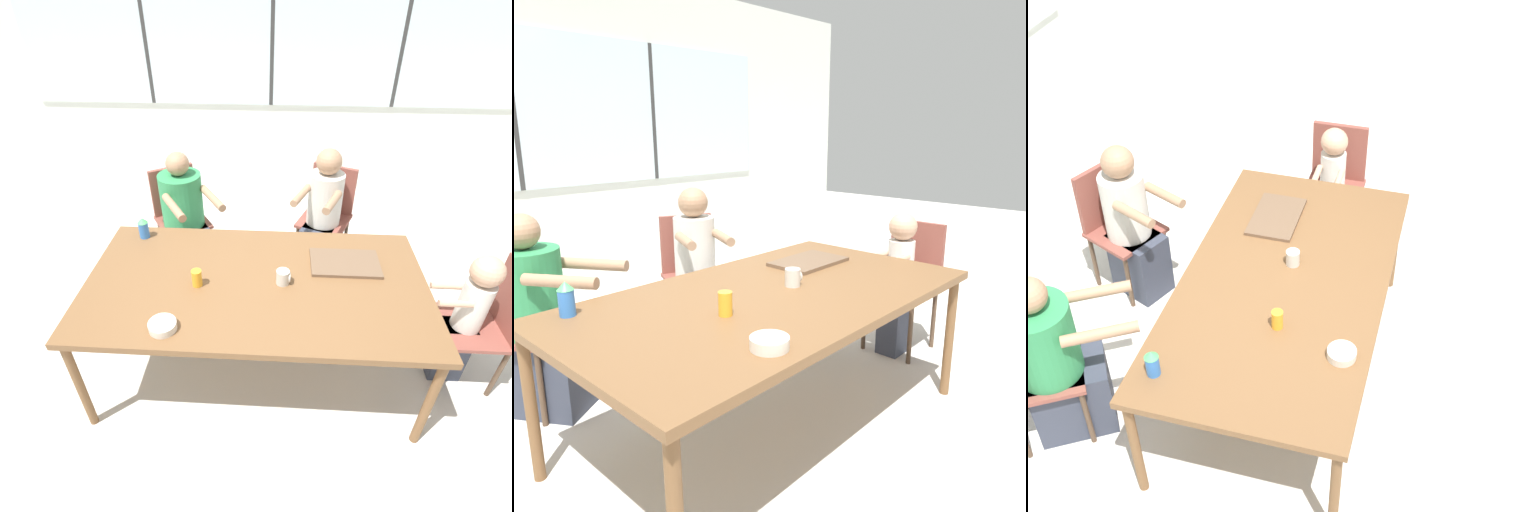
# 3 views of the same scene
# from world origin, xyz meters

# --- Properties ---
(ground_plane) EXTENTS (16.00, 16.00, 0.00)m
(ground_plane) POSITION_xyz_m (0.00, 0.00, 0.00)
(ground_plane) COLOR beige
(wall_back_with_windows) EXTENTS (8.40, 0.08, 2.80)m
(wall_back_with_windows) POSITION_xyz_m (0.00, 2.77, 1.42)
(wall_back_with_windows) COLOR silver
(wall_back_with_windows) RESTS_ON ground_plane
(dining_table) EXTENTS (1.98, 1.09, 0.73)m
(dining_table) POSITION_xyz_m (0.00, 0.00, 0.68)
(dining_table) COLOR brown
(dining_table) RESTS_ON ground_plane
(chair_for_woman_green_shirt) EXTENTS (0.55, 0.55, 0.86)m
(chair_for_woman_green_shirt) POSITION_xyz_m (-0.74, 1.19, 0.52)
(chair_for_woman_green_shirt) COLOR brown
(chair_for_woman_green_shirt) RESTS_ON ground_plane
(chair_for_man_blue_shirt) EXTENTS (0.52, 0.52, 0.86)m
(chair_for_man_blue_shirt) POSITION_xyz_m (0.55, 1.29, 0.52)
(chair_for_man_blue_shirt) COLOR brown
(chair_for_man_blue_shirt) RESTS_ON ground_plane
(chair_for_toddler) EXTENTS (0.40, 0.40, 0.86)m
(chair_for_toddler) POSITION_xyz_m (1.40, 0.00, 0.52)
(chair_for_toddler) COLOR brown
(chair_for_toddler) RESTS_ON ground_plane
(person_woman_green_shirt) EXTENTS (0.61, 0.70, 1.07)m
(person_woman_green_shirt) POSITION_xyz_m (-0.65, 1.04, 0.47)
(person_woman_green_shirt) COLOR #333847
(person_woman_green_shirt) RESTS_ON ground_plane
(person_man_blue_shirt) EXTENTS (0.46, 0.58, 1.09)m
(person_man_blue_shirt) POSITION_xyz_m (0.49, 1.14, 0.50)
(person_man_blue_shirt) COLOR #333847
(person_man_blue_shirt) RESTS_ON ground_plane
(person_toddler) EXTENTS (0.33, 0.19, 0.95)m
(person_toddler) POSITION_xyz_m (1.25, 0.00, 0.48)
(person_toddler) COLOR #333847
(person_toddler) RESTS_ON ground_plane
(food_tray_dark) EXTENTS (0.42, 0.27, 0.02)m
(food_tray_dark) POSITION_xyz_m (0.54, 0.19, 0.74)
(food_tray_dark) COLOR brown
(food_tray_dark) RESTS_ON dining_table
(coffee_mug) EXTENTS (0.08, 0.08, 0.09)m
(coffee_mug) POSITION_xyz_m (0.16, -0.01, 0.77)
(coffee_mug) COLOR beige
(coffee_mug) RESTS_ON dining_table
(sippy_cup) EXTENTS (0.07, 0.07, 0.15)m
(sippy_cup) POSITION_xyz_m (-0.78, 0.42, 0.81)
(sippy_cup) COLOR blue
(sippy_cup) RESTS_ON dining_table
(juice_glass) EXTENTS (0.06, 0.06, 0.10)m
(juice_glass) POSITION_xyz_m (-0.33, -0.06, 0.78)
(juice_glass) COLOR gold
(juice_glass) RESTS_ON dining_table
(bowl_white_shallow) EXTENTS (0.14, 0.14, 0.04)m
(bowl_white_shallow) POSITION_xyz_m (-0.45, -0.41, 0.75)
(bowl_white_shallow) COLOR silver
(bowl_white_shallow) RESTS_ON dining_table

